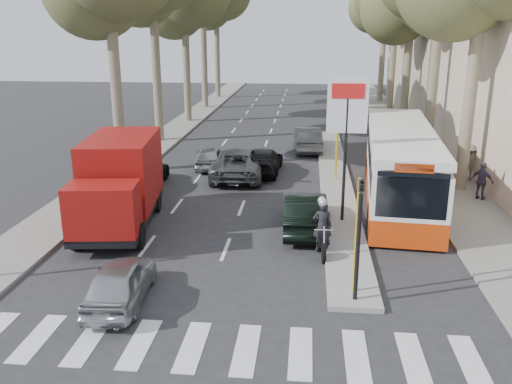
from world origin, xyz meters
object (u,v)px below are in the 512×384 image
(silver_hatchback, at_px, (120,282))
(city_bus, at_px, (399,162))
(motorcycle, at_px, (322,226))
(red_truck, at_px, (120,181))
(dark_hatchback, at_px, (305,211))

(silver_hatchback, bearing_deg, city_bus, -134.69)
(motorcycle, bearing_deg, red_truck, 163.91)
(dark_hatchback, bearing_deg, red_truck, 0.91)
(dark_hatchback, xyz_separation_m, city_bus, (4.07, 4.22, 0.96))
(dark_hatchback, bearing_deg, city_bus, -135.13)
(red_truck, distance_m, city_bus, 11.96)
(silver_hatchback, xyz_separation_m, dark_hatchback, (5.04, 6.18, 0.11))
(red_truck, height_order, city_bus, red_truck)
(silver_hatchback, relative_size, motorcycle, 1.57)
(silver_hatchback, xyz_separation_m, city_bus, (9.11, 10.41, 1.08))
(red_truck, relative_size, city_bus, 0.53)
(dark_hatchback, height_order, red_truck, red_truck)
(silver_hatchback, distance_m, motorcycle, 7.05)
(motorcycle, bearing_deg, city_bus, 56.91)
(motorcycle, bearing_deg, silver_hatchback, -146.59)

